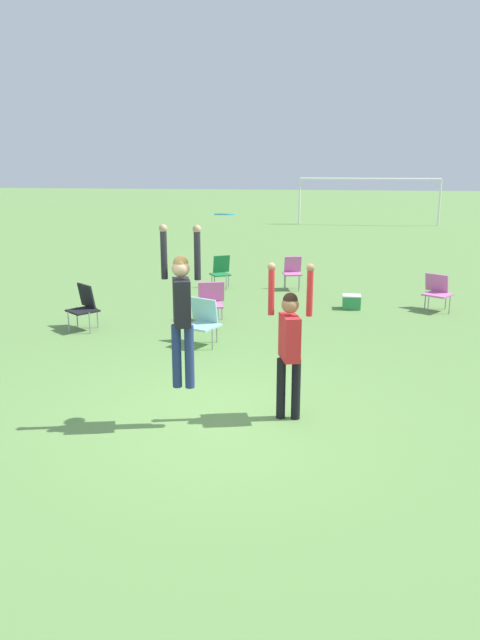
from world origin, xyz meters
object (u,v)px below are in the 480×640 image
(camping_chair_4, at_px, (221,270))
(cooler_box, at_px, (351,302))
(camping_chair_2, at_px, (203,319))
(camping_chair_3, at_px, (292,270))
(person_defending, at_px, (290,339))
(camping_chair_0, at_px, (210,300))
(camping_chair_5, at_px, (84,304))
(person_jumping, at_px, (182,304))
(frisbee, at_px, (225,214))
(camping_chair_1, at_px, (437,290))

(camping_chair_4, bearing_deg, cooler_box, 117.76)
(camping_chair_2, height_order, camping_chair_3, camping_chair_3)
(person_defending, relative_size, cooler_box, 5.05)
(person_defending, distance_m, camping_chair_4, 8.69)
(camping_chair_0, height_order, camping_chair_5, camping_chair_5)
(person_defending, bearing_deg, camping_chair_4, 178.64)
(person_jumping, xyz_separation_m, person_defending, (1.32, 0.40, -0.51))
(camping_chair_2, bearing_deg, cooler_box, -107.30)
(camping_chair_0, height_order, cooler_box, camping_chair_0)
(frisbee, distance_m, camping_chair_1, 7.90)
(frisbee, bearing_deg, person_defending, 4.31)
(camping_chair_0, xyz_separation_m, camping_chair_1, (4.91, 1.62, 0.01))
(cooler_box, bearing_deg, camping_chair_4, 149.51)
(camping_chair_2, relative_size, camping_chair_5, 0.94)
(camping_chair_0, relative_size, camping_chair_2, 0.96)
(frisbee, bearing_deg, camping_chair_4, 99.91)
(camping_chair_0, xyz_separation_m, camping_chair_3, (1.54, 3.53, 0.05))
(camping_chair_3, bearing_deg, frisbee, 72.91)
(frisbee, relative_size, camping_chair_4, 0.31)
(person_jumping, relative_size, cooler_box, 5.01)
(camping_chair_0, bearing_deg, frisbee, 87.75)
(camping_chair_0, bearing_deg, person_defending, 96.73)
(frisbee, height_order, cooler_box, frisbee)
(camping_chair_1, bearing_deg, cooler_box, 38.83)
(camping_chair_3, bearing_deg, camping_chair_1, 136.17)
(camping_chair_0, bearing_deg, camping_chair_5, 7.44)
(camping_chair_1, xyz_separation_m, camping_chair_5, (-7.28, -2.60, 0.05))
(person_defending, bearing_deg, person_jumping, -90.00)
(camping_chair_1, relative_size, camping_chair_5, 0.92)
(camping_chair_3, bearing_deg, person_defending, 78.51)
(camping_chair_2, bearing_deg, person_jumping, 121.61)
(frisbee, distance_m, camping_chair_3, 8.77)
(camping_chair_0, xyz_separation_m, camping_chair_4, (-0.35, 3.47, 0.02))
(camping_chair_1, bearing_deg, person_defending, 100.50)
(frisbee, xyz_separation_m, camping_chair_2, (-0.94, 3.26, -2.21))
(camping_chair_2, bearing_deg, person_defending, 143.34)
(cooler_box, bearing_deg, camping_chair_5, -155.32)
(person_defending, height_order, frisbee, frisbee)
(person_defending, height_order, camping_chair_2, person_defending)
(camping_chair_0, bearing_deg, camping_chair_2, 80.96)
(camping_chair_4, height_order, cooler_box, camping_chair_4)
(camping_chair_2, distance_m, camping_chair_4, 5.18)
(camping_chair_4, bearing_deg, camping_chair_1, 128.89)
(person_defending, xyz_separation_m, camping_chair_4, (-2.30, 8.36, -0.63))
(person_jumping, bearing_deg, camping_chair_0, -9.90)
(camping_chair_4, bearing_deg, camping_chair_3, 150.14)
(camping_chair_3, height_order, camping_chair_5, camping_chair_5)
(person_defending, bearing_deg, frisbee, -102.43)
(camping_chair_1, relative_size, cooler_box, 1.99)
(person_defending, distance_m, camping_chair_3, 8.45)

